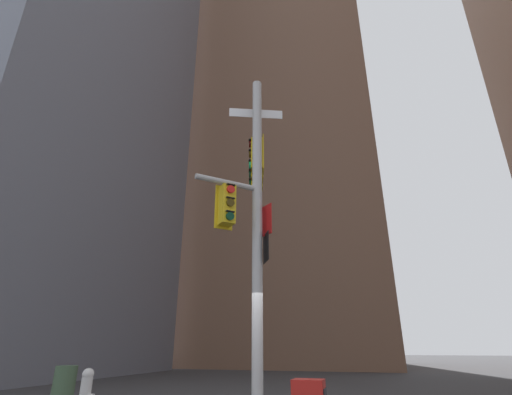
% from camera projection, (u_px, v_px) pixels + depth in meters
% --- Properties ---
extents(building_mid_block, '(14.43, 14.43, 43.75)m').
position_uv_depth(building_mid_block, '(289.00, 120.00, 36.28)').
color(building_mid_block, brown).
rests_on(building_mid_block, ground).
extents(signal_pole_assembly, '(1.85, 3.57, 8.58)m').
position_uv_depth(signal_pole_assembly, '(253.00, 197.00, 10.18)').
color(signal_pole_assembly, '#B2B2B5').
rests_on(signal_pole_assembly, ground).
extents(fire_hydrant, '(0.33, 0.23, 0.92)m').
position_uv_depth(fire_hydrant, '(86.00, 392.00, 7.49)').
color(fire_hydrant, silver).
rests_on(fire_hydrant, ground).
extents(trash_bin, '(0.53, 0.53, 0.88)m').
position_uv_depth(trash_bin, '(64.00, 385.00, 9.17)').
color(trash_bin, '#3F593F').
rests_on(trash_bin, ground).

